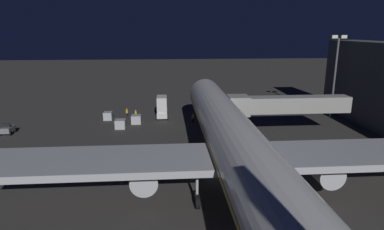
% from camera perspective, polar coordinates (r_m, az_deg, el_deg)
% --- Properties ---
extents(ground_plane, '(320.00, 320.00, 0.00)m').
position_cam_1_polar(ground_plane, '(40.78, 5.86, -9.84)').
color(ground_plane, '#383533').
extents(airliner_at_gate, '(49.08, 68.53, 17.72)m').
position_cam_1_polar(airliner_at_gate, '(31.01, 8.91, -7.37)').
color(airliner_at_gate, silver).
rests_on(airliner_at_gate, ground_plane).
extents(jet_bridge, '(19.52, 3.40, 6.96)m').
position_cam_1_polar(jet_bridge, '(53.17, 15.01, 1.73)').
color(jet_bridge, '#9E9E99').
rests_on(jet_bridge, ground_plane).
extents(apron_floodlight_mast, '(2.90, 0.50, 15.94)m').
position_cam_1_polar(apron_floodlight_mast, '(69.06, 23.82, 7.21)').
color(apron_floodlight_mast, '#59595E').
rests_on(apron_floodlight_mast, ground_plane).
extents(catering_truck, '(2.36, 5.26, 4.36)m').
position_cam_1_polar(catering_truck, '(64.40, -5.28, 1.39)').
color(catering_truck, silver).
rests_on(catering_truck, ground_plane).
extents(baggage_tug_lead, '(1.86, 2.57, 1.95)m').
position_cam_1_polar(baggage_tug_lead, '(62.51, -29.57, -2.21)').
color(baggage_tug_lead, slate).
rests_on(baggage_tug_lead, ground_plane).
extents(baggage_container_near_belt, '(1.59, 1.69, 1.52)m').
position_cam_1_polar(baggage_container_near_belt, '(65.04, -14.50, -0.15)').
color(baggage_container_near_belt, '#B7BABF').
rests_on(baggage_container_near_belt, ground_plane).
extents(baggage_container_mid_row, '(1.74, 1.83, 1.58)m').
position_cam_1_polar(baggage_container_mid_row, '(61.30, -9.74, -0.75)').
color(baggage_container_mid_row, '#B7BABF').
rests_on(baggage_container_mid_row, ground_plane).
extents(baggage_container_far_row, '(1.75, 1.82, 1.58)m').
position_cam_1_polar(baggage_container_far_row, '(58.82, -12.44, -1.55)').
color(baggage_container_far_row, '#B7BABF').
rests_on(baggage_container_far_row, ground_plane).
extents(ground_crew_near_nose_gear, '(0.40, 0.40, 1.77)m').
position_cam_1_polar(ground_crew_near_nose_gear, '(65.98, -11.35, 0.44)').
color(ground_crew_near_nose_gear, black).
rests_on(ground_crew_near_nose_gear, ground_plane).
extents(ground_crew_by_belt_loader, '(0.40, 0.40, 1.71)m').
position_cam_1_polar(ground_crew_by_belt_loader, '(64.82, -9.83, 0.22)').
color(ground_crew_by_belt_loader, black).
rests_on(ground_crew_by_belt_loader, ground_plane).
extents(ground_crew_marshaller_fwd, '(0.40, 0.40, 1.77)m').
position_cam_1_polar(ground_crew_marshaller_fwd, '(60.87, 0.16, -0.46)').
color(ground_crew_marshaller_fwd, black).
rests_on(ground_crew_marshaller_fwd, ground_plane).
extents(traffic_cone_nose_port, '(0.36, 0.36, 0.55)m').
position_cam_1_polar(traffic_cone_nose_port, '(63.79, 3.97, -0.44)').
color(traffic_cone_nose_port, orange).
rests_on(traffic_cone_nose_port, ground_plane).
extents(traffic_cone_nose_starboard, '(0.36, 0.36, 0.55)m').
position_cam_1_polar(traffic_cone_nose_starboard, '(63.31, 0.02, -0.52)').
color(traffic_cone_nose_starboard, orange).
rests_on(traffic_cone_nose_starboard, ground_plane).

